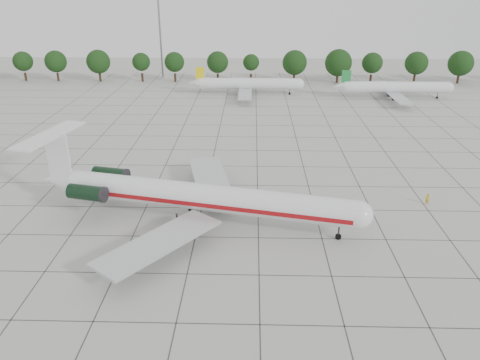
{
  "coord_description": "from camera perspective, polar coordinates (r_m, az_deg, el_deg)",
  "views": [
    {
      "loc": [
        -0.94,
        -59.1,
        30.51
      ],
      "look_at": [
        -2.61,
        2.12,
        3.5
      ],
      "focal_mm": 35.0,
      "sensor_mm": 36.0,
      "label": 1
    }
  ],
  "objects": [
    {
      "name": "ground",
      "position": [
        66.51,
        2.2,
        -3.52
      ],
      "size": [
        260.0,
        260.0,
        0.0
      ],
      "primitive_type": "plane",
      "color": "#B8B8B0",
      "rests_on": "ground"
    },
    {
      "name": "bg_airliner_d",
      "position": [
        133.08,
        18.41,
        10.64
      ],
      "size": [
        28.24,
        27.2,
        7.4
      ],
      "color": "silver",
      "rests_on": "ground"
    },
    {
      "name": "bg_airliner_c",
      "position": [
        130.95,
        1.03,
        11.63
      ],
      "size": [
        28.24,
        27.2,
        7.4
      ],
      "color": "silver",
      "rests_on": "ground"
    },
    {
      "name": "main_airliner",
      "position": [
        62.05,
        -6.28,
        -1.86
      ],
      "size": [
        45.28,
        35.12,
        10.74
      ],
      "rotation": [
        0.0,
        0.0,
        -0.22
      ],
      "color": "silver",
      "rests_on": "ground"
    },
    {
      "name": "tree_line",
      "position": [
        146.56,
        -2.75,
        14.14
      ],
      "size": [
        249.86,
        8.44,
        10.22
      ],
      "color": "#332114",
      "rests_on": "ground"
    },
    {
      "name": "floodlight_mast",
      "position": [
        154.72,
        -9.73,
        17.46
      ],
      "size": [
        1.6,
        1.6,
        25.45
      ],
      "color": "slate",
      "rests_on": "ground"
    },
    {
      "name": "apron_joints",
      "position": [
        80.13,
        2.12,
        1.41
      ],
      "size": [
        170.0,
        170.0,
        0.02
      ],
      "primitive_type": "cube",
      "color": "#383838",
      "rests_on": "ground"
    },
    {
      "name": "ground_crew",
      "position": [
        72.68,
        21.87,
        -2.13
      ],
      "size": [
        0.71,
        0.57,
        1.68
      ],
      "primitive_type": "imported",
      "rotation": [
        0.0,
        0.0,
        3.46
      ],
      "color": "#C99A0B",
      "rests_on": "ground"
    }
  ]
}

